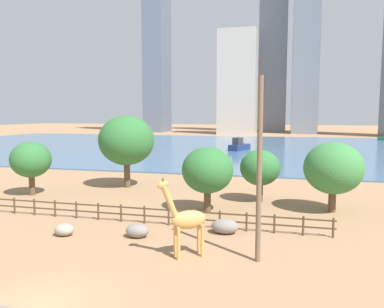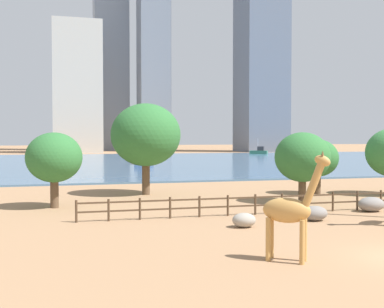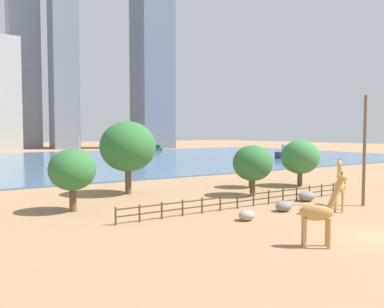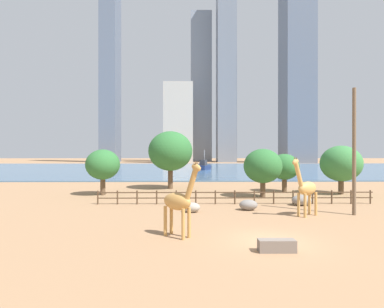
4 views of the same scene
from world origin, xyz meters
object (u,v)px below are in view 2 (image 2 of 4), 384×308
boulder_small (371,204)px  tree_left_small (302,157)px  giraffe_companion (290,210)px  tree_right_small (146,135)px  boat_ferry (259,151)px  boat_tug (144,159)px  tree_center_broad (317,158)px  tree_left_large (54,158)px  boulder_by_pole (315,213)px  boulder_near_fence (244,220)px

boulder_small → tree_left_small: bearing=113.7°
giraffe_companion → tree_right_small: tree_right_small is taller
boulder_small → giraffe_companion: bearing=-136.9°
boat_ferry → tree_left_small: bearing=103.3°
giraffe_companion → boulder_small: size_ratio=2.43×
boat_tug → tree_center_broad: bearing=-150.4°
tree_left_large → tree_center_broad: bearing=6.9°
tree_left_large → tree_left_small: (18.00, -1.95, -0.08)m
boat_tug → tree_left_small: bearing=-155.5°
boulder_small → tree_center_broad: 10.29m
tree_left_large → tree_center_broad: (21.88, 2.67, -0.39)m
giraffe_companion → tree_center_broad: bearing=95.9°
tree_right_small → boat_ferry: (45.67, 83.66, -4.17)m
tree_center_broad → boat_ferry: bearing=70.3°
boulder_by_pole → tree_left_large: tree_left_large is taller
giraffe_companion → boulder_by_pole: size_ratio=2.86×
boulder_small → tree_left_large: size_ratio=0.35×
boulder_small → tree_left_small: tree_left_small is taller
boulder_small → boat_ferry: boat_ferry is taller
giraffe_companion → tree_left_small: bearing=98.6°
tree_right_small → boat_tug: size_ratio=1.17×
tree_left_small → tree_center_broad: bearing=50.0°
tree_left_small → giraffe_companion: bearing=-119.3°
tree_left_small → boulder_by_pole: bearing=-112.6°
tree_left_small → boat_tug: (-3.74, 51.21, -2.26)m
boulder_near_fence → boulder_by_pole: bearing=10.2°
tree_left_small → tree_right_small: size_ratio=0.68×
boat_ferry → boat_tug: 56.03m
boulder_near_fence → tree_left_large: 14.72m
tree_right_small → boat_ferry: 95.40m
tree_right_small → boulder_small: bearing=-45.6°
tree_center_broad → boat_tug: size_ratio=0.71×
boulder_small → boat_ferry: (32.80, 96.80, 0.45)m
boat_tug → tree_right_small: bearing=-168.6°
boulder_by_pole → tree_center_broad: 14.11m
boulder_by_pole → tree_left_small: bearing=67.4°
boulder_small → tree_left_large: (-20.29, 7.16, 3.00)m
giraffe_companion → boulder_small: bearing=81.0°
boat_ferry → giraffe_companion: bearing=102.0°
boulder_by_pole → boat_ferry: bearing=68.9°
boulder_small → tree_center_broad: bearing=80.9°
boat_ferry → boulder_near_fence: bearing=101.0°
boulder_by_pole → tree_center_broad: size_ratio=0.32×
boulder_near_fence → boulder_small: 10.58m
tree_left_large → tree_left_small: bearing=-6.2°
boulder_by_pole → tree_left_large: 17.87m
boat_ferry → boat_tug: size_ratio=0.75×
boat_ferry → boat_tug: bearing=80.4°
boulder_near_fence → boulder_by_pole: boulder_by_pole is taller
boulder_small → tree_left_small: size_ratio=0.34×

